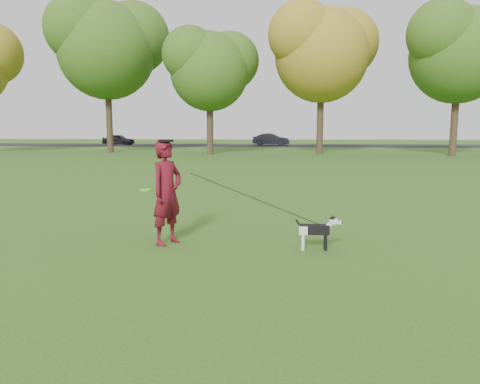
# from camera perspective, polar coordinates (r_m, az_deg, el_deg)

# --- Properties ---
(ground) EXTENTS (120.00, 120.00, 0.00)m
(ground) POSITION_cam_1_polar(r_m,az_deg,el_deg) (8.75, -0.36, -5.97)
(ground) COLOR #285116
(ground) RESTS_ON ground
(road) EXTENTS (120.00, 7.00, 0.02)m
(road) POSITION_cam_1_polar(r_m,az_deg,el_deg) (48.51, 3.41, 5.69)
(road) COLOR black
(road) RESTS_ON ground
(man) EXTENTS (0.74, 0.82, 1.88)m
(man) POSITION_cam_1_polar(r_m,az_deg,el_deg) (8.48, -8.89, -0.07)
(man) COLOR #5B0D11
(man) RESTS_ON ground
(dog) EXTENTS (0.80, 0.16, 0.61)m
(dog) POSITION_cam_1_polar(r_m,az_deg,el_deg) (8.17, 9.49, -4.43)
(dog) COLOR black
(dog) RESTS_ON ground
(car_left) EXTENTS (3.38, 1.54, 1.13)m
(car_left) POSITION_cam_1_polar(r_m,az_deg,el_deg) (51.18, -14.58, 6.21)
(car_left) COLOR black
(car_left) RESTS_ON road
(car_mid) EXTENTS (3.83, 1.64, 1.23)m
(car_mid) POSITION_cam_1_polar(r_m,az_deg,el_deg) (48.48, 3.81, 6.42)
(car_mid) COLOR black
(car_mid) RESTS_ON road
(man_held_items) EXTENTS (3.26, 0.37, 1.48)m
(man_held_items) POSITION_cam_1_polar(r_m,az_deg,el_deg) (8.13, 1.90, -0.86)
(man_held_items) COLOR #54F31E
(man_held_items) RESTS_ON ground
(tree_row) EXTENTS (51.74, 8.86, 12.01)m
(tree_row) POSITION_cam_1_polar(r_m,az_deg,el_deg) (34.98, 0.73, 16.87)
(tree_row) COLOR #38281C
(tree_row) RESTS_ON ground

